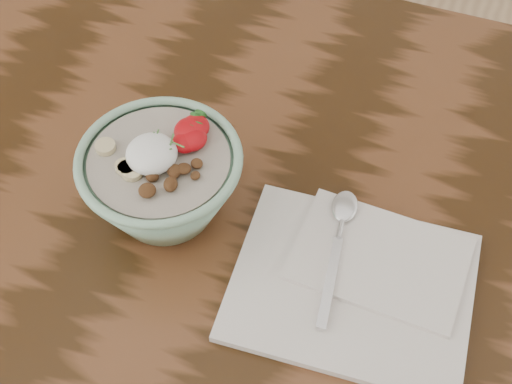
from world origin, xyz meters
TOP-DOWN VIEW (x-y plane):
  - table at (0.00, 0.00)cm, footprint 160.00×90.00cm
  - breakfast_bowl at (-14.73, -2.75)cm, footprint 18.05×18.05cm
  - napkin at (8.62, -4.36)cm, footprint 26.78×22.19cm
  - spoon at (5.02, 1.25)cm, footprint 4.21×17.97cm

SIDE VIEW (x-z plane):
  - table at x=0.00cm, z-range 28.20..103.20cm
  - napkin at x=8.62cm, z-range 74.87..76.44cm
  - spoon at x=5.02cm, z-range 76.49..77.43cm
  - breakfast_bowl at x=-14.73cm, z-range 75.05..87.35cm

